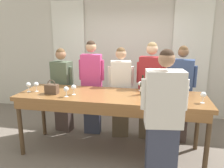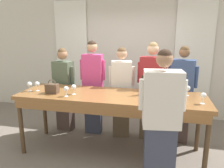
# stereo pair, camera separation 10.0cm
# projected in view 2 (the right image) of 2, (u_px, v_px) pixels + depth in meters

# --- Properties ---
(ground_plane) EXTENTS (18.00, 18.00, 0.00)m
(ground_plane) POSITION_uv_depth(u_px,v_px,m) (111.00, 151.00, 3.72)
(ground_plane) COLOR #70665B
(wall_back) EXTENTS (12.00, 0.06, 2.80)m
(wall_back) POSITION_uv_depth(u_px,v_px,m) (129.00, 57.00, 5.19)
(wall_back) COLOR beige
(wall_back) RESTS_ON ground_plane
(curtain_panel_left) EXTENTS (0.81, 0.03, 2.69)m
(curtain_panel_left) POSITION_uv_depth(u_px,v_px,m) (72.00, 58.00, 5.46)
(curtain_panel_left) COLOR white
(curtain_panel_left) RESTS_ON ground_plane
(curtain_panel_right) EXTENTS (0.81, 0.03, 2.69)m
(curtain_panel_right) POSITION_uv_depth(u_px,v_px,m) (193.00, 61.00, 4.83)
(curtain_panel_right) COLOR white
(curtain_panel_right) RESTS_ON ground_plane
(tasting_bar) EXTENTS (2.99, 0.89, 1.01)m
(tasting_bar) POSITION_uv_depth(u_px,v_px,m) (110.00, 100.00, 3.48)
(tasting_bar) COLOR brown
(tasting_bar) RESTS_ON ground_plane
(wine_bottle) EXTENTS (0.07, 0.07, 0.31)m
(wine_bottle) POSITION_uv_depth(u_px,v_px,m) (143.00, 88.00, 3.43)
(wine_bottle) COLOR black
(wine_bottle) RESTS_ON tasting_bar
(handbag) EXTENTS (0.20, 0.12, 0.23)m
(handbag) POSITION_uv_depth(u_px,v_px,m) (52.00, 88.00, 3.53)
(handbag) COLOR brown
(handbag) RESTS_ON tasting_bar
(wine_glass_front_left) EXTENTS (0.08, 0.08, 0.16)m
(wine_glass_front_left) POSITION_uv_depth(u_px,v_px,m) (29.00, 84.00, 3.64)
(wine_glass_front_left) COLOR white
(wine_glass_front_left) RESTS_ON tasting_bar
(wine_glass_front_mid) EXTENTS (0.08, 0.08, 0.16)m
(wine_glass_front_mid) POSITION_uv_depth(u_px,v_px,m) (176.00, 91.00, 3.26)
(wine_glass_front_mid) COLOR white
(wine_glass_front_mid) RESTS_ON tasting_bar
(wine_glass_front_right) EXTENTS (0.08, 0.08, 0.16)m
(wine_glass_front_right) POSITION_uv_depth(u_px,v_px,m) (188.00, 88.00, 3.39)
(wine_glass_front_right) COLOR white
(wine_glass_front_right) RESTS_ON tasting_bar
(wine_glass_center_left) EXTENTS (0.08, 0.08, 0.16)m
(wine_glass_center_left) POSITION_uv_depth(u_px,v_px,m) (203.00, 96.00, 3.00)
(wine_glass_center_left) COLOR white
(wine_glass_center_left) RESTS_ON tasting_bar
(wine_glass_center_mid) EXTENTS (0.08, 0.08, 0.16)m
(wine_glass_center_mid) POSITION_uv_depth(u_px,v_px,m) (141.00, 84.00, 3.67)
(wine_glass_center_mid) COLOR white
(wine_glass_center_mid) RESTS_ON tasting_bar
(wine_glass_center_right) EXTENTS (0.08, 0.08, 0.16)m
(wine_glass_center_right) POSITION_uv_depth(u_px,v_px,m) (66.00, 89.00, 3.35)
(wine_glass_center_right) COLOR white
(wine_glass_center_right) RESTS_ON tasting_bar
(wine_glass_back_left) EXTENTS (0.08, 0.08, 0.16)m
(wine_glass_back_left) POSITION_uv_depth(u_px,v_px,m) (154.00, 85.00, 3.59)
(wine_glass_back_left) COLOR white
(wine_glass_back_left) RESTS_ON tasting_bar
(wine_glass_back_mid) EXTENTS (0.08, 0.08, 0.16)m
(wine_glass_back_mid) POSITION_uv_depth(u_px,v_px,m) (37.00, 84.00, 3.66)
(wine_glass_back_mid) COLOR white
(wine_glass_back_mid) RESTS_ON tasting_bar
(wine_glass_back_right) EXTENTS (0.08, 0.08, 0.16)m
(wine_glass_back_right) POSITION_uv_depth(u_px,v_px,m) (74.00, 87.00, 3.46)
(wine_glass_back_right) COLOR white
(wine_glass_back_right) RESTS_ON tasting_bar
(guest_olive_jacket) EXTENTS (0.49, 0.31, 1.68)m
(guest_olive_jacket) POSITION_uv_depth(u_px,v_px,m) (64.00, 89.00, 4.37)
(guest_olive_jacket) COLOR #473833
(guest_olive_jacket) RESTS_ON ground_plane
(guest_pink_top) EXTENTS (0.49, 0.23, 1.83)m
(guest_pink_top) POSITION_uv_depth(u_px,v_px,m) (93.00, 86.00, 4.21)
(guest_pink_top) COLOR #383D51
(guest_pink_top) RESTS_ON ground_plane
(guest_cream_sweater) EXTENTS (0.48, 0.33, 1.71)m
(guest_cream_sweater) POSITION_uv_depth(u_px,v_px,m) (121.00, 92.00, 4.11)
(guest_cream_sweater) COLOR brown
(guest_cream_sweater) RESTS_ON ground_plane
(guest_striped_shirt) EXTENTS (0.53, 0.28, 1.81)m
(guest_striped_shirt) POSITION_uv_depth(u_px,v_px,m) (151.00, 91.00, 3.97)
(guest_striped_shirt) COLOR brown
(guest_striped_shirt) RESTS_ON ground_plane
(guest_navy_coat) EXTENTS (0.51, 0.28, 1.76)m
(guest_navy_coat) POSITION_uv_depth(u_px,v_px,m) (181.00, 94.00, 3.86)
(guest_navy_coat) COLOR #473833
(guest_navy_coat) RESTS_ON ground_plane
(host_pouring) EXTENTS (0.56, 0.33, 1.80)m
(host_pouring) POSITION_uv_depth(u_px,v_px,m) (161.00, 123.00, 2.66)
(host_pouring) COLOR #383D51
(host_pouring) RESTS_ON ground_plane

